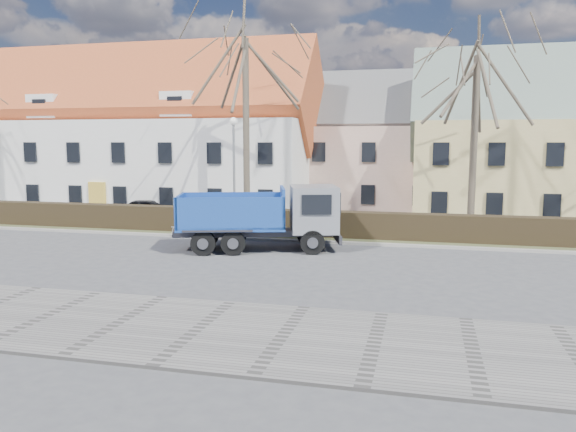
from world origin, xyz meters
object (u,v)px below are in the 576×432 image
(cart_frame, at_px, (172,231))
(dump_truck, at_px, (253,217))
(streetlight, at_px, (234,174))
(parked_car_a, at_px, (148,209))

(cart_frame, bearing_deg, dump_truck, -23.71)
(streetlight, height_order, cart_frame, streetlight)
(cart_frame, height_order, parked_car_a, parked_car_a)
(parked_car_a, bearing_deg, dump_truck, -139.86)
(streetlight, xyz_separation_m, cart_frame, (-2.39, -2.66, -2.76))
(streetlight, distance_m, parked_car_a, 7.86)
(dump_truck, distance_m, parked_car_a, 12.31)
(dump_truck, height_order, streetlight, streetlight)
(streetlight, xyz_separation_m, parked_car_a, (-6.77, 3.15, -2.43))
(streetlight, distance_m, cart_frame, 4.52)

